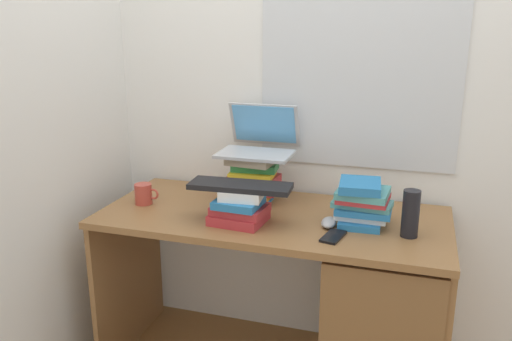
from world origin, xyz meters
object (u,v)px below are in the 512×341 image
at_px(laptop, 259,141).
at_px(mug, 144,194).
at_px(book_stack_keyboard_riser, 240,208).
at_px(book_stack_tall, 254,177).
at_px(computer_mouse, 329,222).
at_px(water_bottle, 411,214).
at_px(keyboard, 240,186).
at_px(book_stack_side, 362,203).
at_px(desk, 357,303).
at_px(cell_phone, 333,236).

relative_size(laptop, mug, 2.86).
height_order(book_stack_keyboard_riser, mug, book_stack_keyboard_riser).
relative_size(book_stack_tall, computer_mouse, 2.24).
xyz_separation_m(mug, water_bottle, (1.17, -0.03, 0.05)).
bearing_deg(book_stack_tall, keyboard, -83.97).
height_order(keyboard, mug, keyboard).
xyz_separation_m(book_stack_side, computer_mouse, (-0.12, -0.06, -0.08)).
bearing_deg(keyboard, book_stack_side, 11.48).
distance_m(desk, laptop, 0.84).
relative_size(computer_mouse, cell_phone, 0.76).
height_order(book_stack_keyboard_riser, water_bottle, water_bottle).
distance_m(book_stack_side, computer_mouse, 0.16).
distance_m(computer_mouse, water_bottle, 0.32).
height_order(computer_mouse, cell_phone, computer_mouse).
bearing_deg(cell_phone, book_stack_tall, 154.36).
height_order(book_stack_keyboard_riser, cell_phone, book_stack_keyboard_riser).
xyz_separation_m(book_stack_keyboard_riser, computer_mouse, (0.36, 0.07, -0.05)).
xyz_separation_m(book_stack_side, water_bottle, (0.19, -0.07, -0.00)).
bearing_deg(book_stack_keyboard_riser, desk, 12.59).
height_order(desk, water_bottle, water_bottle).
height_order(book_stack_tall, water_bottle, book_stack_tall).
relative_size(mug, cell_phone, 0.86).
height_order(desk, book_stack_keyboard_riser, book_stack_keyboard_riser).
xyz_separation_m(desk, keyboard, (-0.49, -0.11, 0.51)).
xyz_separation_m(desk, water_bottle, (0.19, -0.05, 0.45)).
bearing_deg(book_stack_side, cell_phone, -116.65).
xyz_separation_m(computer_mouse, cell_phone, (0.04, -0.11, -0.01)).
relative_size(book_stack_tall, water_bottle, 1.24).
bearing_deg(book_stack_tall, book_stack_keyboard_riser, -84.60).
xyz_separation_m(book_stack_keyboard_riser, keyboard, (0.00, 0.00, 0.09)).
bearing_deg(laptop, keyboard, -86.04).
distance_m(book_stack_keyboard_riser, water_bottle, 0.68).
distance_m(desk, book_stack_keyboard_riser, 0.65).
relative_size(book_stack_keyboard_riser, keyboard, 0.56).
distance_m(laptop, mug, 0.58).
xyz_separation_m(book_stack_keyboard_riser, cell_phone, (0.40, -0.04, -0.06)).
relative_size(book_stack_side, keyboard, 0.59).
xyz_separation_m(book_stack_tall, computer_mouse, (0.39, -0.21, -0.10)).
bearing_deg(desk, mug, -178.94).
bearing_deg(book_stack_side, laptop, 157.17).
bearing_deg(cell_phone, laptop, 148.88).
height_order(computer_mouse, mug, mug).
bearing_deg(water_bottle, cell_phone, -160.00).
bearing_deg(computer_mouse, water_bottle, -1.23).
distance_m(book_stack_keyboard_riser, book_stack_side, 0.50).
height_order(book_stack_side, water_bottle, water_bottle).
xyz_separation_m(desk, mug, (-0.99, -0.02, 0.40)).
bearing_deg(laptop, computer_mouse, -35.72).
relative_size(book_stack_side, laptop, 0.74).
xyz_separation_m(desk, cell_phone, (-0.09, -0.15, 0.36)).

